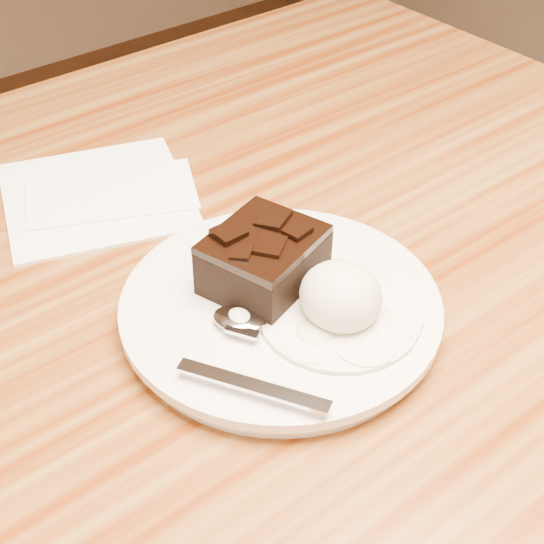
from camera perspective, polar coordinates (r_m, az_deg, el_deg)
plate at (r=0.60m, az=0.60°, el=-2.73°), size 0.23×0.23×0.02m
brownie at (r=0.60m, az=-0.59°, el=0.62°), size 0.10×0.09×0.04m
ice_cream_scoop at (r=0.57m, az=4.81°, el=-1.71°), size 0.06×0.06×0.05m
melt_puddle at (r=0.58m, az=4.72°, el=-3.07°), size 0.12×0.12×0.00m
spoon at (r=0.57m, az=-2.28°, el=-3.44°), size 0.10×0.15×0.01m
napkin at (r=0.75m, az=-12.16°, el=5.32°), size 0.20×0.20×0.01m
crumb_a at (r=0.60m, az=1.39°, el=-1.26°), size 0.01×0.01×0.00m
crumb_b at (r=0.62m, az=3.81°, el=0.48°), size 0.01×0.01×0.00m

